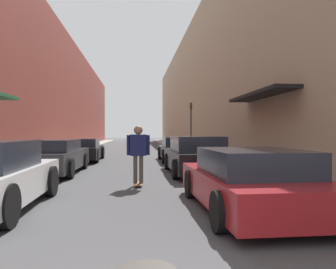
{
  "coord_description": "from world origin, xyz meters",
  "views": [
    {
      "loc": [
        0.36,
        -1.18,
        1.51
      ],
      "look_at": [
        1.73,
        12.75,
        1.42
      ],
      "focal_mm": 35.0,
      "sensor_mm": 36.0,
      "label": 1
    }
  ],
  "objects_px": {
    "parked_car_right_1": "(196,156)",
    "traffic_light": "(191,121)",
    "parked_car_right_0": "(250,181)",
    "parked_car_left_2": "(83,150)",
    "parked_car_right_2": "(179,149)",
    "parked_car_left_1": "(54,157)",
    "skateboarder": "(138,149)"
  },
  "relations": [
    {
      "from": "parked_car_left_1",
      "to": "parked_car_right_0",
      "type": "distance_m",
      "value": 8.08
    },
    {
      "from": "traffic_light",
      "to": "parked_car_right_1",
      "type": "bearing_deg",
      "value": -98.82
    },
    {
      "from": "parked_car_right_0",
      "to": "parked_car_right_1",
      "type": "distance_m",
      "value": 5.68
    },
    {
      "from": "traffic_light",
      "to": "parked_car_right_0",
      "type": "bearing_deg",
      "value": -95.97
    },
    {
      "from": "skateboarder",
      "to": "traffic_light",
      "type": "relative_size",
      "value": 0.48
    },
    {
      "from": "parked_car_right_0",
      "to": "parked_car_right_2",
      "type": "bearing_deg",
      "value": 89.59
    },
    {
      "from": "parked_car_left_2",
      "to": "traffic_light",
      "type": "relative_size",
      "value": 1.28
    },
    {
      "from": "parked_car_left_2",
      "to": "parked_car_right_2",
      "type": "xyz_separation_m",
      "value": [
        5.06,
        -0.79,
        0.03
      ]
    },
    {
      "from": "parked_car_right_0",
      "to": "traffic_light",
      "type": "height_order",
      "value": "traffic_light"
    },
    {
      "from": "parked_car_right_0",
      "to": "parked_car_right_2",
      "type": "distance_m",
      "value": 10.86
    },
    {
      "from": "parked_car_right_1",
      "to": "skateboarder",
      "type": "xyz_separation_m",
      "value": [
        -2.11,
        -2.51,
        0.39
      ]
    },
    {
      "from": "parked_car_right_0",
      "to": "parked_car_right_2",
      "type": "relative_size",
      "value": 0.97
    },
    {
      "from": "traffic_light",
      "to": "parked_car_left_2",
      "type": "bearing_deg",
      "value": -138.81
    },
    {
      "from": "parked_car_left_1",
      "to": "parked_car_right_1",
      "type": "relative_size",
      "value": 1.06
    },
    {
      "from": "parked_car_right_0",
      "to": "skateboarder",
      "type": "relative_size",
      "value": 2.54
    },
    {
      "from": "parked_car_left_2",
      "to": "parked_car_right_2",
      "type": "relative_size",
      "value": 1.03
    },
    {
      "from": "parked_car_left_1",
      "to": "parked_car_right_2",
      "type": "height_order",
      "value": "parked_car_right_2"
    },
    {
      "from": "traffic_light",
      "to": "parked_car_right_2",
      "type": "bearing_deg",
      "value": -104.62
    },
    {
      "from": "skateboarder",
      "to": "parked_car_left_2",
      "type": "bearing_deg",
      "value": 108.66
    },
    {
      "from": "parked_car_left_1",
      "to": "parked_car_right_2",
      "type": "bearing_deg",
      "value": 41.5
    },
    {
      "from": "parked_car_left_2",
      "to": "parked_car_right_0",
      "type": "bearing_deg",
      "value": -66.86
    },
    {
      "from": "parked_car_right_2",
      "to": "traffic_light",
      "type": "height_order",
      "value": "traffic_light"
    },
    {
      "from": "parked_car_right_2",
      "to": "parked_car_left_1",
      "type": "bearing_deg",
      "value": -138.5
    },
    {
      "from": "parked_car_left_1",
      "to": "parked_car_left_2",
      "type": "xyz_separation_m",
      "value": [
        0.19,
        5.44,
        -0.03
      ]
    },
    {
      "from": "parked_car_right_1",
      "to": "parked_car_right_2",
      "type": "height_order",
      "value": "parked_car_right_1"
    },
    {
      "from": "parked_car_right_1",
      "to": "skateboarder",
      "type": "height_order",
      "value": "skateboarder"
    },
    {
      "from": "parked_car_left_2",
      "to": "parked_car_right_2",
      "type": "distance_m",
      "value": 5.12
    },
    {
      "from": "parked_car_left_2",
      "to": "skateboarder",
      "type": "height_order",
      "value": "skateboarder"
    },
    {
      "from": "parked_car_right_2",
      "to": "traffic_light",
      "type": "distance_m",
      "value": 7.19
    },
    {
      "from": "parked_car_left_2",
      "to": "skateboarder",
      "type": "relative_size",
      "value": 2.69
    },
    {
      "from": "parked_car_left_1",
      "to": "traffic_light",
      "type": "height_order",
      "value": "traffic_light"
    },
    {
      "from": "parked_car_right_1",
      "to": "traffic_light",
      "type": "distance_m",
      "value": 12.19
    }
  ]
}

